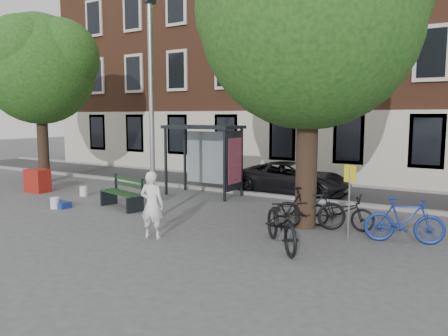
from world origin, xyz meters
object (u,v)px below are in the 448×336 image
at_px(bus_shelter, 214,145).
at_px(painter, 152,205).
at_px(bike_a, 340,211).
at_px(bike_b, 404,220).
at_px(bench, 123,194).
at_px(car_dark, 292,178).
at_px(bike_c, 281,223).
at_px(red_stand, 37,181).
at_px(bike_d, 309,208).
at_px(lamppost, 152,122).
at_px(notice_sign, 350,187).

bearing_deg(bus_shelter, painter, -71.91).
distance_m(bike_a, bike_b, 1.73).
relative_size(bench, car_dark, 0.45).
height_order(bike_c, red_stand, bike_c).
height_order(bike_c, car_dark, car_dark).
xyz_separation_m(bike_b, bike_d, (-2.33, 0.00, 0.03)).
bearing_deg(bike_b, bike_a, 58.29).
bearing_deg(bike_b, bench, 78.41).
xyz_separation_m(bus_shelter, bench, (-1.30, -3.37, -1.47)).
height_order(lamppost, bike_c, lamppost).
xyz_separation_m(painter, notice_sign, (4.13, 2.28, 0.47)).
xyz_separation_m(bike_d, notice_sign, (1.16, -0.48, 0.73)).
bearing_deg(red_stand, bike_b, 0.68).
bearing_deg(car_dark, red_stand, 120.35).
bearing_deg(bike_a, bike_b, -108.17).
distance_m(painter, bike_c, 3.15).
bearing_deg(bike_c, bench, 128.06).
bearing_deg(bike_b, red_stand, 75.04).
height_order(bike_b, bike_d, bike_d).
bearing_deg(red_stand, bike_a, 3.11).
bearing_deg(bike_c, lamppost, 132.72).
relative_size(painter, bike_d, 0.88).
bearing_deg(notice_sign, bench, -159.62).
bearing_deg(bike_d, lamppost, 81.01).
relative_size(lamppost, bus_shelter, 2.14).
xyz_separation_m(bike_c, red_stand, (-11.12, 1.67, -0.13)).
distance_m(lamppost, bench, 3.11).
height_order(bus_shelter, bike_b, bus_shelter).
height_order(bike_a, bike_d, bike_d).
relative_size(lamppost, notice_sign, 3.36).
bearing_deg(notice_sign, lamppost, -151.44).
relative_size(bus_shelter, painter, 1.73).
relative_size(bench, bike_d, 1.05).
relative_size(bus_shelter, bench, 1.44).
relative_size(painter, bike_b, 0.92).
bearing_deg(bike_a, red_stand, 91.01).
xyz_separation_m(lamppost, painter, (1.20, -1.43, -1.96)).
bearing_deg(painter, red_stand, -31.93).
distance_m(bench, bike_d, 6.11).
height_order(car_dark, red_stand, car_dark).
bearing_deg(red_stand, bus_shelter, 24.91).
bearing_deg(bench, bike_c, 3.45).
bearing_deg(bench, painter, -19.97).
xyz_separation_m(painter, bike_b, (5.30, 2.76, -0.29)).
distance_m(bus_shelter, notice_sign, 6.80).
bearing_deg(bike_a, bus_shelter, 65.06).
height_order(bench, car_dark, car_dark).
relative_size(bike_a, car_dark, 0.41).
distance_m(lamppost, bike_c, 4.77).
bearing_deg(bike_b, lamppost, 85.95).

